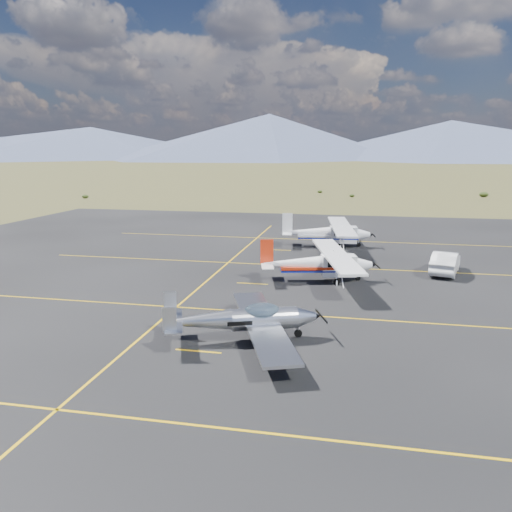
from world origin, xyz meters
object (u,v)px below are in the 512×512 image
at_px(aircraft_cessna, 319,263).
at_px(aircraft_plain, 328,232).
at_px(aircraft_low_wing, 246,320).
at_px(sedan, 445,262).

xyz_separation_m(aircraft_cessna, aircraft_plain, (-0.14, 11.89, 0.07)).
distance_m(aircraft_low_wing, aircraft_cessna, 11.13).
height_order(aircraft_cessna, sedan, aircraft_cessna).
bearing_deg(aircraft_cessna, sedan, 11.60).
relative_size(aircraft_low_wing, aircraft_plain, 0.81).
bearing_deg(aircraft_plain, aircraft_cessna, -96.21).
height_order(aircraft_cessna, aircraft_plain, aircraft_plain).
xyz_separation_m(aircraft_low_wing, aircraft_cessna, (2.31, 10.88, 0.24)).
bearing_deg(aircraft_low_wing, sedan, 33.80).
bearing_deg(aircraft_cessna, aircraft_plain, 77.56).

